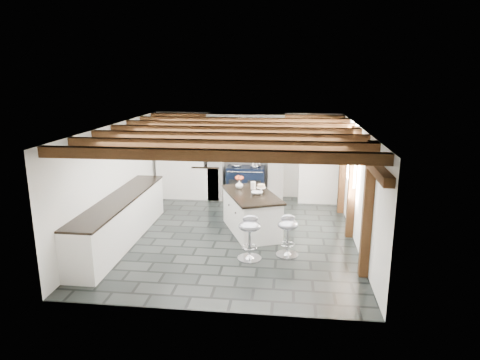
# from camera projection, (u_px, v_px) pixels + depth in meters

# --- Properties ---
(ground) EXTENTS (6.00, 6.00, 0.00)m
(ground) POSITION_uv_depth(u_px,v_px,m) (233.00, 235.00, 9.04)
(ground) COLOR black
(ground) RESTS_ON ground
(room_shell) EXTENTS (6.00, 6.03, 6.00)m
(room_shell) POSITION_uv_depth(u_px,v_px,m) (215.00, 170.00, 10.21)
(room_shell) COLOR white
(room_shell) RESTS_ON ground
(range_cooker) EXTENTS (1.00, 0.63, 0.99)m
(range_cooker) POSITION_uv_depth(u_px,v_px,m) (246.00, 182.00, 11.50)
(range_cooker) COLOR black
(range_cooker) RESTS_ON ground
(kitchen_island) EXTENTS (1.49, 1.94, 1.14)m
(kitchen_island) POSITION_uv_depth(u_px,v_px,m) (251.00, 212.00, 9.12)
(kitchen_island) COLOR white
(kitchen_island) RESTS_ON ground
(bar_stool_near) EXTENTS (0.42, 0.42, 0.78)m
(bar_stool_near) POSITION_uv_depth(u_px,v_px,m) (288.00, 231.00, 7.91)
(bar_stool_near) COLOR silver
(bar_stool_near) RESTS_ON ground
(bar_stool_far) EXTENTS (0.47, 0.47, 0.82)m
(bar_stool_far) POSITION_uv_depth(u_px,v_px,m) (250.00, 233.00, 7.75)
(bar_stool_far) COLOR silver
(bar_stool_far) RESTS_ON ground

